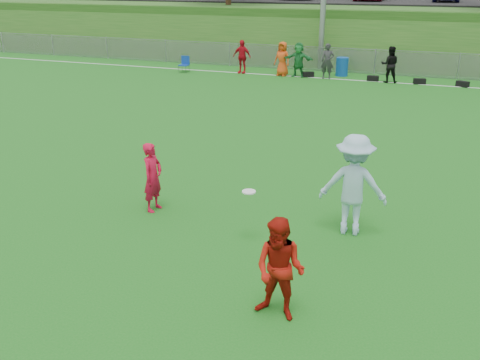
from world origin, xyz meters
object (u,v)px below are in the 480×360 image
at_px(frisbee, 249,192).
at_px(recycling_bin, 342,67).
at_px(player_red_center, 280,270).
at_px(player_red_left, 153,177).
at_px(player_blue, 353,185).

distance_m(frisbee, recycling_bin, 18.67).
height_order(player_red_center, frisbee, player_red_center).
distance_m(player_red_left, recycling_bin, 17.95).
bearing_deg(player_blue, frisbee, 26.85).
distance_m(player_blue, recycling_bin, 17.86).
height_order(player_blue, frisbee, player_blue).
distance_m(player_red_center, frisbee, 2.50).
distance_m(player_red_left, frisbee, 2.54).
bearing_deg(player_red_center, player_red_left, 149.66).
relative_size(player_red_left, player_blue, 0.75).
distance_m(player_red_center, recycling_bin, 20.95).
relative_size(player_red_left, recycling_bin, 1.66).
bearing_deg(player_red_left, recycling_bin, 1.76).
bearing_deg(frisbee, player_red_left, 164.45).
bearing_deg(player_red_left, player_blue, -80.08).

